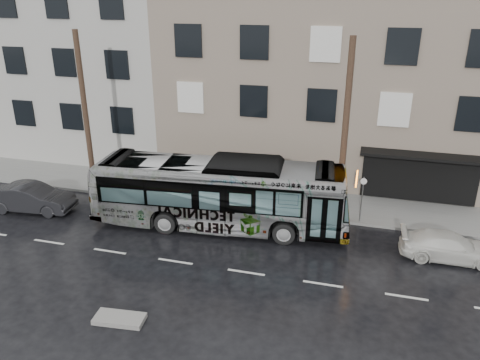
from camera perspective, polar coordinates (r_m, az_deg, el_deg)
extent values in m
plane|color=black|center=(22.89, -5.44, -6.67)|extent=(120.00, 120.00, 0.00)
cube|color=gray|center=(27.01, -1.80, -1.74)|extent=(90.00, 3.60, 0.15)
cube|color=gray|center=(31.95, 11.15, 11.78)|extent=(20.00, 12.00, 11.00)
cube|color=#A9A79F|center=(41.67, -23.13, 16.28)|extent=(26.00, 15.00, 16.00)
cylinder|color=#493324|center=(22.89, 12.65, 5.50)|extent=(0.30, 0.30, 9.00)
cylinder|color=#493324|center=(27.30, -18.31, 7.56)|extent=(0.30, 0.30, 9.00)
cylinder|color=slate|center=(23.99, 14.61, -2.33)|extent=(0.06, 0.06, 2.40)
imported|color=#B2B2B2|center=(22.93, -2.49, -1.65)|extent=(12.79, 4.04, 3.50)
imported|color=silver|center=(22.55, 24.11, -7.40)|extent=(4.19, 1.82, 1.20)
imported|color=black|center=(27.27, -24.06, -2.00)|extent=(4.63, 2.05, 1.48)
cube|color=gray|center=(17.93, -14.48, -16.06)|extent=(1.87, 0.97, 0.18)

